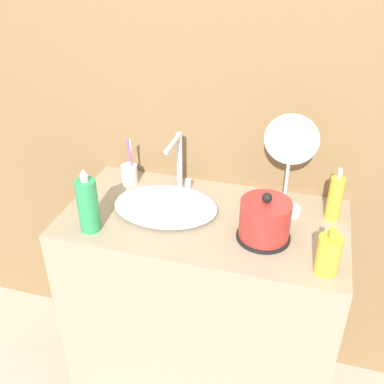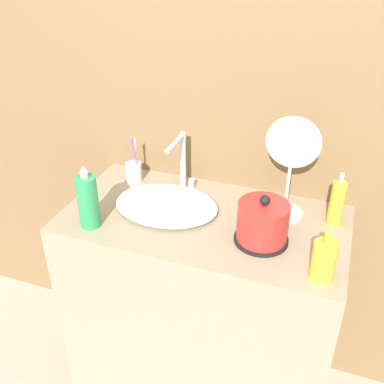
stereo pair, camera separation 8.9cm
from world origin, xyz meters
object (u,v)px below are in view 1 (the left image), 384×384
object	(u,v)px
shampoo_bottle	(88,205)
lotion_bottle	(328,254)
electric_kettle	(265,222)
vanity_mirror	(289,159)
faucet	(179,159)
mouthwash_bottle	(335,198)
toothbrush_cup	(130,173)

from	to	relation	value
shampoo_bottle	lotion_bottle	bearing A→B (deg)	-0.20
electric_kettle	shampoo_bottle	bearing A→B (deg)	-169.05
lotion_bottle	electric_kettle	bearing A→B (deg)	150.87
vanity_mirror	electric_kettle	bearing A→B (deg)	-103.65
shampoo_bottle	vanity_mirror	bearing A→B (deg)	25.59
vanity_mirror	shampoo_bottle	bearing A→B (deg)	-154.41
lotion_bottle	shampoo_bottle	xyz separation A→B (m)	(-0.79, 0.00, 0.03)
faucet	electric_kettle	world-z (taller)	faucet
shampoo_bottle	mouthwash_bottle	xyz separation A→B (m)	(0.80, 0.30, -0.01)
toothbrush_cup	vanity_mirror	world-z (taller)	vanity_mirror
toothbrush_cup	lotion_bottle	size ratio (longest dim) A/B	1.22
faucet	lotion_bottle	size ratio (longest dim) A/B	1.46
toothbrush_cup	mouthwash_bottle	distance (m)	0.80
faucet	vanity_mirror	xyz separation A→B (m)	(0.41, -0.04, 0.08)
faucet	lotion_bottle	bearing A→B (deg)	-30.74
lotion_bottle	vanity_mirror	bearing A→B (deg)	117.98
lotion_bottle	vanity_mirror	xyz separation A→B (m)	(-0.16, 0.30, 0.15)
toothbrush_cup	lotion_bottle	xyz separation A→B (m)	(0.79, -0.34, 0.02)
lotion_bottle	mouthwash_bottle	size ratio (longest dim) A/B	0.80
electric_kettle	faucet	bearing A→B (deg)	148.37
faucet	shampoo_bottle	bearing A→B (deg)	-122.41
toothbrush_cup	lotion_bottle	bearing A→B (deg)	-23.46
faucet	shampoo_bottle	xyz separation A→B (m)	(-0.22, -0.34, -0.04)
electric_kettle	shampoo_bottle	xyz separation A→B (m)	(-0.58, -0.11, 0.03)
electric_kettle	shampoo_bottle	world-z (taller)	shampoo_bottle
electric_kettle	toothbrush_cup	bearing A→B (deg)	158.71
electric_kettle	shampoo_bottle	size ratio (longest dim) A/B	0.77
faucet	lotion_bottle	distance (m)	0.67
electric_kettle	shampoo_bottle	distance (m)	0.60
mouthwash_bottle	vanity_mirror	distance (m)	0.21
vanity_mirror	toothbrush_cup	bearing A→B (deg)	176.58
faucet	shampoo_bottle	world-z (taller)	same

